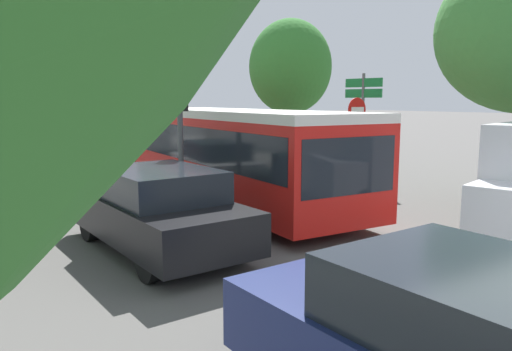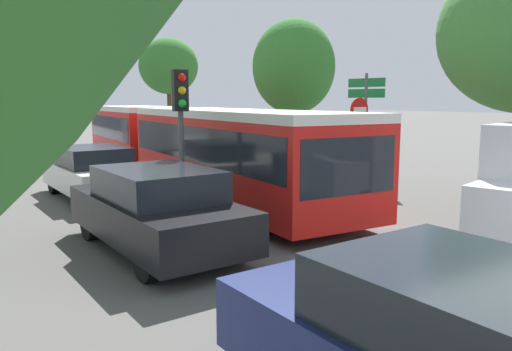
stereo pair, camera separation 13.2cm
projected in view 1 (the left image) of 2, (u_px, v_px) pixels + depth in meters
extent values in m
cube|color=red|center=(233.00, 155.00, 13.29)|extent=(3.04, 9.50, 2.02)
cube|color=black|center=(233.00, 142.00, 13.23)|extent=(3.04, 9.13, 0.89)
cube|color=silver|center=(233.00, 114.00, 13.12)|extent=(3.04, 9.50, 0.20)
cube|color=red|center=(135.00, 135.00, 20.88)|extent=(2.87, 6.54, 2.02)
cube|color=black|center=(135.00, 127.00, 20.83)|extent=(2.88, 6.29, 0.89)
cube|color=silver|center=(134.00, 109.00, 20.71)|extent=(2.87, 6.54, 0.20)
cylinder|color=black|center=(166.00, 142.00, 17.72)|extent=(1.91, 1.09, 1.86)
cube|color=black|center=(349.00, 166.00, 9.28)|extent=(2.22, 0.22, 1.09)
cylinder|color=black|center=(335.00, 200.00, 11.37)|extent=(0.35, 1.00, 0.99)
cylinder|color=black|center=(255.00, 210.00, 10.32)|extent=(0.35, 1.00, 0.99)
cylinder|color=black|center=(220.00, 169.00, 16.49)|extent=(0.35, 1.00, 0.99)
cylinder|color=black|center=(159.00, 173.00, 15.45)|extent=(0.35, 1.00, 0.99)
cylinder|color=black|center=(160.00, 153.00, 21.52)|extent=(0.35, 1.00, 0.99)
cylinder|color=black|center=(111.00, 155.00, 20.47)|extent=(0.35, 1.00, 0.99)
cube|color=silver|center=(9.00, 128.00, 26.20)|extent=(2.84, 11.58, 2.00)
cube|color=black|center=(8.00, 121.00, 26.14)|extent=(2.85, 11.01, 0.84)
cube|color=#234C93|center=(7.00, 107.00, 26.03)|extent=(2.84, 11.58, 0.20)
cylinder|color=black|center=(23.00, 138.00, 30.07)|extent=(0.33, 1.01, 1.00)
cylinder|color=black|center=(43.00, 147.00, 23.97)|extent=(0.33, 1.01, 1.00)
cube|color=black|center=(496.00, 306.00, 3.65)|extent=(1.80, 2.36, 0.54)
cylinder|color=black|center=(394.00, 323.00, 5.44)|extent=(0.26, 0.68, 0.67)
cube|color=black|center=(157.00, 217.00, 9.09)|extent=(2.06, 4.49, 0.71)
cube|color=black|center=(158.00, 184.00, 8.92)|extent=(1.82, 2.38, 0.55)
cylinder|color=black|center=(90.00, 224.00, 9.81)|extent=(0.26, 0.68, 0.67)
cylinder|color=black|center=(163.00, 213.00, 10.72)|extent=(0.26, 0.68, 0.67)
cylinder|color=black|center=(149.00, 261.00, 7.55)|extent=(0.26, 0.68, 0.67)
cylinder|color=black|center=(236.00, 243.00, 8.46)|extent=(0.26, 0.68, 0.67)
cube|color=white|center=(90.00, 177.00, 13.99)|extent=(1.96, 4.28, 0.68)
cube|color=black|center=(90.00, 156.00, 13.82)|extent=(1.73, 2.27, 0.52)
cylinder|color=black|center=(51.00, 183.00, 14.68)|extent=(0.25, 0.65, 0.64)
cylinder|color=black|center=(101.00, 179.00, 15.54)|extent=(0.25, 0.65, 0.64)
cylinder|color=black|center=(78.00, 198.00, 12.52)|extent=(0.25, 0.65, 0.64)
cylinder|color=black|center=(135.00, 191.00, 13.39)|extent=(0.25, 0.65, 0.64)
cylinder|color=black|center=(482.00, 233.00, 9.01)|extent=(0.76, 0.42, 0.72)
cylinder|color=#56595E|center=(181.00, 147.00, 11.11)|extent=(0.12, 0.12, 3.40)
cube|color=black|center=(179.00, 91.00, 10.93)|extent=(0.35, 0.29, 0.90)
sphere|color=red|center=(181.00, 77.00, 10.75)|extent=(0.18, 0.18, 0.18)
sphere|color=#EAAD14|center=(181.00, 90.00, 10.79)|extent=(0.18, 0.18, 0.18)
sphere|color=green|center=(182.00, 104.00, 10.83)|extent=(0.18, 0.18, 0.18)
cylinder|color=#56595E|center=(356.00, 152.00, 15.08)|extent=(0.08, 0.08, 2.40)
cylinder|color=red|center=(357.00, 109.00, 14.89)|extent=(0.70, 0.03, 0.70)
cube|color=white|center=(357.00, 109.00, 14.87)|extent=(0.50, 0.04, 0.14)
cylinder|color=#56595E|center=(362.00, 129.00, 16.33)|extent=(0.10, 0.10, 3.60)
cube|color=#197A38|center=(364.00, 83.00, 16.10)|extent=(0.29, 1.39, 0.28)
cube|color=#197A38|center=(363.00, 93.00, 16.15)|extent=(0.29, 1.39, 0.28)
cylinder|color=#51381E|center=(290.00, 134.00, 20.87)|extent=(0.36, 0.36, 2.66)
ellipsoid|color=#33752D|center=(290.00, 67.00, 20.45)|extent=(3.39, 3.39, 3.85)
ellipsoid|color=#1E561E|center=(284.00, 81.00, 20.48)|extent=(2.03, 2.03, 2.12)
cylinder|color=#51381E|center=(165.00, 116.00, 30.97)|extent=(0.28, 0.28, 3.54)
ellipsoid|color=#33752D|center=(164.00, 66.00, 30.52)|extent=(3.61, 3.61, 3.42)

